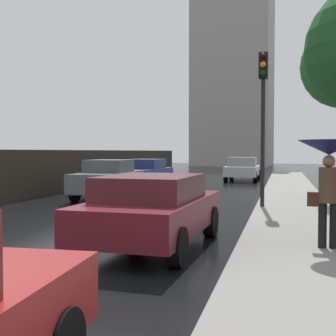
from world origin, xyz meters
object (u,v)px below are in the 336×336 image
object	(u,v)px
car_grey_far_ahead	(109,179)
traffic_light	(263,101)
pedestrian_with_umbrella_near	(329,161)
car_blue_far_lane	(146,172)
car_maroon_near_kerb	(153,209)
car_silver_mid_road	(243,169)

from	to	relation	value
car_grey_far_ahead	traffic_light	size ratio (longest dim) A/B	0.92
car_grey_far_ahead	pedestrian_with_umbrella_near	xyz separation A→B (m)	(7.08, -7.66, 0.86)
pedestrian_with_umbrella_near	car_blue_far_lane	bearing A→B (deg)	121.09
car_blue_far_lane	pedestrian_with_umbrella_near	size ratio (longest dim) A/B	2.47
car_grey_far_ahead	pedestrian_with_umbrella_near	world-z (taller)	pedestrian_with_umbrella_near
car_grey_far_ahead	traffic_light	distance (m)	6.68
pedestrian_with_umbrella_near	traffic_light	distance (m)	5.80
car_blue_far_lane	traffic_light	size ratio (longest dim) A/B	1.00
car_maroon_near_kerb	traffic_light	size ratio (longest dim) A/B	0.88
traffic_light	pedestrian_with_umbrella_near	bearing A→B (deg)	-76.29
car_blue_far_lane	traffic_light	distance (m)	10.59
car_maroon_near_kerb	car_silver_mid_road	xyz separation A→B (m)	(-0.03, 19.09, 0.02)
car_maroon_near_kerb	car_blue_far_lane	world-z (taller)	car_blue_far_lane
traffic_light	car_maroon_near_kerb	bearing A→B (deg)	-107.67
car_blue_far_lane	pedestrian_with_umbrella_near	distance (m)	15.58
car_silver_mid_road	car_maroon_near_kerb	bearing A→B (deg)	-89.63
car_silver_mid_road	traffic_light	world-z (taller)	traffic_light
car_grey_far_ahead	traffic_light	xyz separation A→B (m)	(5.76, -2.25, 2.51)
car_maroon_near_kerb	pedestrian_with_umbrella_near	xyz separation A→B (m)	(3.05, 0.05, 0.89)
car_maroon_near_kerb	pedestrian_with_umbrella_near	world-z (taller)	pedestrian_with_umbrella_near
car_grey_far_ahead	car_blue_far_lane	xyz separation A→B (m)	(-0.42, 5.96, -0.03)
pedestrian_with_umbrella_near	car_silver_mid_road	bearing A→B (deg)	101.44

